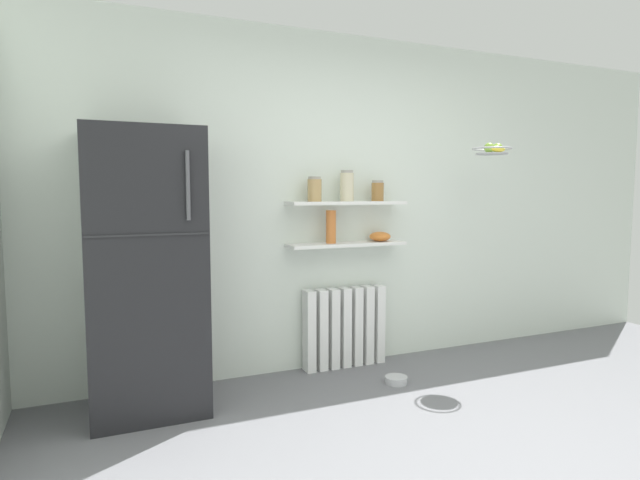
# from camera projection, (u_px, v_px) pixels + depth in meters

# --- Properties ---
(ground_plane) EXTENTS (7.04, 7.04, 0.00)m
(ground_plane) POSITION_uv_depth(u_px,v_px,m) (439.00, 448.00, 2.84)
(ground_plane) COLOR slate
(back_wall) EXTENTS (7.04, 0.10, 2.60)m
(back_wall) POSITION_uv_depth(u_px,v_px,m) (324.00, 203.00, 4.13)
(back_wall) COLOR silver
(back_wall) RESTS_ON ground_plane
(refrigerator) EXTENTS (0.69, 0.67, 1.77)m
(refrigerator) POSITION_uv_depth(u_px,v_px,m) (145.00, 272.00, 3.28)
(refrigerator) COLOR black
(refrigerator) RESTS_ON ground_plane
(radiator) EXTENTS (0.68, 0.12, 0.63)m
(radiator) POSITION_uv_depth(u_px,v_px,m) (345.00, 327.00, 4.15)
(radiator) COLOR white
(radiator) RESTS_ON ground_plane
(wall_shelf_lower) EXTENTS (0.95, 0.22, 0.02)m
(wall_shelf_lower) POSITION_uv_depth(u_px,v_px,m) (347.00, 244.00, 4.07)
(wall_shelf_lower) COLOR white
(wall_shelf_upper) EXTENTS (0.95, 0.22, 0.02)m
(wall_shelf_upper) POSITION_uv_depth(u_px,v_px,m) (347.00, 203.00, 4.04)
(wall_shelf_upper) COLOR white
(storage_jar_0) EXTENTS (0.11, 0.11, 0.19)m
(storage_jar_0) POSITION_uv_depth(u_px,v_px,m) (315.00, 189.00, 3.92)
(storage_jar_0) COLOR tan
(storage_jar_0) RESTS_ON wall_shelf_upper
(storage_jar_1) EXTENTS (0.11, 0.11, 0.24)m
(storage_jar_1) POSITION_uv_depth(u_px,v_px,m) (347.00, 186.00, 4.02)
(storage_jar_1) COLOR beige
(storage_jar_1) RESTS_ON wall_shelf_upper
(storage_jar_2) EXTENTS (0.10, 0.10, 0.16)m
(storage_jar_2) POSITION_uv_depth(u_px,v_px,m) (378.00, 191.00, 4.13)
(storage_jar_2) COLOR olive
(storage_jar_2) RESTS_ON wall_shelf_upper
(vase) EXTENTS (0.08, 0.08, 0.25)m
(vase) POSITION_uv_depth(u_px,v_px,m) (331.00, 227.00, 4.00)
(vase) COLOR #CC7033
(vase) RESTS_ON wall_shelf_lower
(shelf_bowl) EXTENTS (0.17, 0.17, 0.08)m
(shelf_bowl) POSITION_uv_depth(u_px,v_px,m) (380.00, 236.00, 4.18)
(shelf_bowl) COLOR orange
(shelf_bowl) RESTS_ON wall_shelf_lower
(pet_food_bowl) EXTENTS (0.16, 0.16, 0.05)m
(pet_food_bowl) POSITION_uv_depth(u_px,v_px,m) (396.00, 380.00, 3.80)
(pet_food_bowl) COLOR #B7B7BC
(pet_food_bowl) RESTS_ON ground_plane
(hanging_fruit_basket) EXTENTS (0.30, 0.30, 0.09)m
(hanging_fruit_basket) POSITION_uv_depth(u_px,v_px,m) (493.00, 149.00, 4.07)
(hanging_fruit_basket) COLOR #B2B2B7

